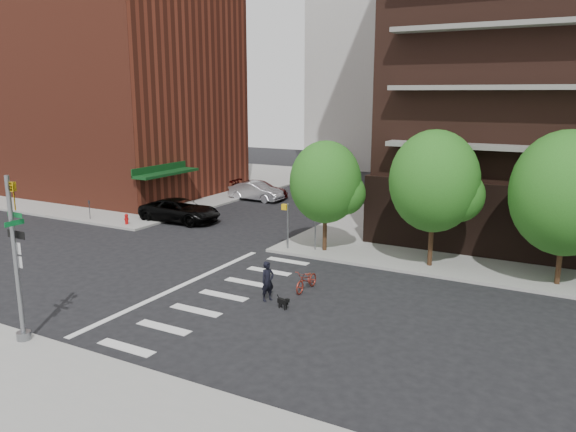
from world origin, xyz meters
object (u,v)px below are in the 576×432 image
Objects in this scene: fire_hydrant at (126,218)px; parked_car_maroon at (260,189)px; parked_car_silver at (256,191)px; traffic_signal at (18,272)px; parked_car_black at (180,210)px; dog_walker at (268,281)px; scooter at (307,280)px.

fire_hydrant is 13.73m from parked_car_maroon.
parked_car_silver is (0.42, -1.29, 0.05)m from parked_car_maroon.
parked_car_black is at bearing 113.05° from traffic_signal.
traffic_signal reaches higher than parked_car_silver.
dog_walker is (15.54, -7.36, 0.33)m from fire_hydrant.
scooter is at bearing -2.98° from dog_walker.
scooter reaches higher than fire_hydrant.
dog_walker is at bearing -144.69° from parked_car_silver.
parked_car_silver is (0.42, 9.38, -0.03)m from parked_car_black.
parked_car_black is (2.30, 2.87, 0.26)m from fire_hydrant.
scooter is at bearing 57.03° from traffic_signal.
parked_car_black is 10.66m from parked_car_maroon.
scooter is 2.19m from dog_walker.
parked_car_black is 16.39m from scooter.
parked_car_black is 3.29× the size of dog_walker.
scooter is at bearing -139.99° from parked_car_silver.
fire_hydrant is 12.55m from parked_car_silver.
fire_hydrant is 0.39× the size of scooter.
dog_walker reaches higher than parked_car_black.
parked_car_silver is at bearing 128.63° from scooter.
dog_walker is (13.24, -20.89, 0.15)m from parked_car_maroon.
parked_car_silver is at bearing 104.86° from traffic_signal.
parked_car_black is at bearing 51.33° from fire_hydrant.
parked_car_black is 16.73m from dog_walker.
traffic_signal is 12.00m from scooter.
parked_car_silver is (2.72, 12.25, 0.23)m from fire_hydrant.
traffic_signal is 9.83m from dog_walker.
traffic_signal is 1.27× the size of parked_car_silver.
traffic_signal is 19.84m from parked_car_black.
parked_car_maroon is at bearing 54.34° from dog_walker.
parked_car_black reaches higher than scooter.
scooter is (13.73, -17.65, -0.28)m from parked_car_silver.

